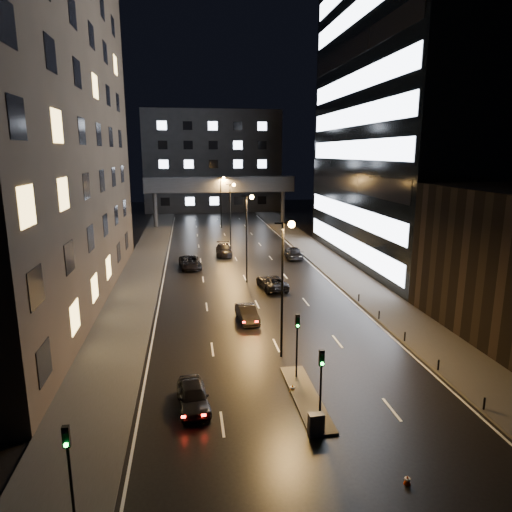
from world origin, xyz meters
The scene contains 25 objects.
ground centered at (0.00, 40.00, 0.00)m, with size 160.00×160.00×0.00m, color black.
sidewalk_left centered at (-12.50, 35.00, 0.07)m, with size 5.00×110.00×0.15m, color #383533.
sidewalk_right centered at (12.50, 35.00, 0.07)m, with size 5.00×110.00×0.15m, color #383533.
building_left centered at (-22.50, 24.00, 20.00)m, with size 15.00×48.00×40.00m, color #2D2319.
building_right_glass centered at (25.00, 36.00, 22.50)m, with size 20.00×36.00×45.00m, color black.
building_far centered at (0.00, 98.00, 12.50)m, with size 34.00×14.00×25.00m, color #333335.
skybridge centered at (0.00, 70.00, 8.34)m, with size 30.00×3.00×10.00m.
median_island centered at (0.30, 2.00, 0.07)m, with size 1.60×8.00×0.15m, color #383533.
traffic_signal_near centered at (0.30, 4.49, 3.09)m, with size 0.28×0.34×4.40m.
traffic_signal_far centered at (0.30, -1.01, 3.09)m, with size 0.28×0.34×4.40m.
traffic_signal_corner centered at (-11.50, -6.01, 2.94)m, with size 0.28×0.34×4.40m.
bollard_row centered at (10.20, 6.50, 0.45)m, with size 0.12×25.12×0.90m.
streetlight_near centered at (0.16, 8.00, 6.50)m, with size 1.45×0.50×10.15m.
streetlight_mid_a centered at (0.16, 28.00, 6.50)m, with size 1.45×0.50×10.15m.
streetlight_mid_b centered at (0.16, 48.00, 6.50)m, with size 1.45×0.50×10.15m.
streetlight_far centered at (0.16, 68.00, 6.50)m, with size 1.45×0.50×10.15m.
car_away_a centered at (-6.56, 1.98, 0.74)m, with size 1.74×4.32×1.47m, color black.
car_away_b centered at (-1.57, 15.58, 0.72)m, with size 1.52×4.35×1.43m, color black.
car_away_c centered at (-6.45, 35.69, 0.77)m, with size 2.56×5.56×1.55m, color black.
car_away_d centered at (-1.50, 42.93, 0.80)m, with size 2.24×5.52×1.60m, color black.
car_toward_a centered at (2.43, 25.04, 0.75)m, with size 2.50×5.42×1.51m, color black.
car_toward_b centered at (8.10, 39.34, 0.81)m, with size 2.28×5.62×1.63m, color black.
utility_cabinet centered at (-0.10, -1.70, 0.69)m, with size 0.83×0.45×1.08m, color #434346.
cone_a centered at (-0.32, 2.90, 0.24)m, with size 0.40×0.40×0.48m, color orange.
cone_b centered at (3.00, -5.95, 0.22)m, with size 0.33×0.33×0.45m, color #F8410D.
Camera 1 is at (-6.48, -22.72, 14.80)m, focal length 32.00 mm.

